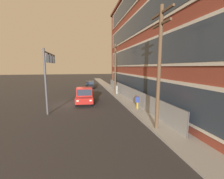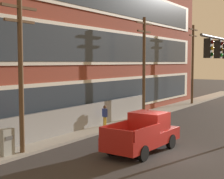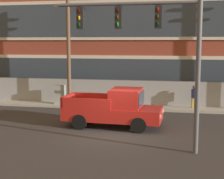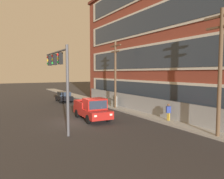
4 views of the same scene
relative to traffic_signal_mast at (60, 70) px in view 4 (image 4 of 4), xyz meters
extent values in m
plane|color=#333030|center=(-1.92, 2.21, -4.67)|extent=(160.00, 160.00, 0.00)
cube|color=#9E9B93|center=(-1.92, 9.35, -4.59)|extent=(80.00, 2.18, 0.16)
cube|color=brown|center=(2.89, 15.26, 3.21)|extent=(41.74, 9.64, 15.77)
cube|color=beige|center=(2.89, 10.38, -2.50)|extent=(38.40, 0.10, 2.84)
cube|color=#2D3844|center=(2.89, 10.32, -2.50)|extent=(36.73, 0.06, 2.37)
cube|color=beige|center=(2.89, 10.38, 1.44)|extent=(38.40, 0.10, 2.84)
cube|color=#2D3844|center=(2.89, 10.32, 1.44)|extent=(36.73, 0.06, 2.37)
cube|color=beige|center=(2.89, 10.38, 5.38)|extent=(38.40, 0.10, 2.84)
cube|color=#2D3844|center=(2.89, 10.32, 5.38)|extent=(36.73, 0.06, 2.37)
cube|color=gray|center=(-3.41, 9.82, -3.74)|extent=(25.36, 0.04, 1.86)
cylinder|color=#4C4C51|center=(-16.09, 9.82, -3.74)|extent=(0.06, 0.06, 1.86)
cylinder|color=#4C4C51|center=(-3.41, 9.82, -2.81)|extent=(25.36, 0.05, 0.05)
cylinder|color=#4C4C51|center=(1.84, 0.00, -1.48)|extent=(0.20, 0.20, 6.38)
cylinder|color=#4C4C51|center=(-1.06, 0.00, 1.41)|extent=(5.80, 0.14, 0.14)
cube|color=black|center=(0.23, 0.00, 0.86)|extent=(0.28, 0.32, 0.90)
cylinder|color=red|center=(0.23, -0.18, 1.14)|extent=(0.04, 0.18, 0.18)
cylinder|color=#503E08|center=(0.23, -0.18, 0.86)|extent=(0.04, 0.18, 0.18)
cylinder|color=#0A4011|center=(0.23, -0.18, 0.58)|extent=(0.04, 0.18, 0.18)
cube|color=black|center=(-1.38, 0.00, 0.86)|extent=(0.28, 0.32, 0.90)
cylinder|color=#4B0807|center=(-1.38, -0.18, 1.14)|extent=(0.04, 0.18, 0.18)
cylinder|color=#503E08|center=(-1.38, -0.18, 0.86)|extent=(0.04, 0.18, 0.18)
cylinder|color=green|center=(-1.38, -0.18, 0.58)|extent=(0.04, 0.18, 0.18)
cube|color=black|center=(-2.99, 0.00, 0.86)|extent=(0.28, 0.32, 0.90)
cylinder|color=#4B0807|center=(-2.99, -0.18, 1.14)|extent=(0.04, 0.18, 0.18)
cylinder|color=gold|center=(-2.99, -0.18, 0.86)|extent=(0.04, 0.18, 0.18)
cylinder|color=#0A4011|center=(-2.99, -0.18, 0.58)|extent=(0.04, 0.18, 0.18)
cube|color=#AD1E19|center=(-2.34, 3.71, -3.92)|extent=(5.29, 2.29, 0.70)
cube|color=#AD1E19|center=(-1.61, 3.67, -3.07)|extent=(1.65, 1.96, 1.00)
cube|color=#283342|center=(-0.81, 3.64, -3.07)|extent=(0.14, 1.69, 0.75)
cube|color=#AD1E19|center=(-3.47, 4.73, -3.29)|extent=(2.61, 0.24, 0.56)
cube|color=#AD1E19|center=(-3.55, 2.79, -3.29)|extent=(2.61, 0.24, 0.56)
cube|color=#AD1E19|center=(-4.90, 3.82, -3.29)|extent=(0.19, 1.98, 0.56)
cylinder|color=black|center=(-0.74, 4.58, -4.27)|extent=(0.81, 0.30, 0.80)
cylinder|color=black|center=(-0.82, 2.69, -4.27)|extent=(0.81, 0.30, 0.80)
cylinder|color=black|center=(-3.86, 4.72, -4.27)|extent=(0.81, 0.30, 0.80)
cylinder|color=black|center=(-3.94, 2.83, -4.27)|extent=(0.81, 0.30, 0.80)
cube|color=white|center=(0.32, 4.31, -3.81)|extent=(0.07, 0.24, 0.16)
cube|color=white|center=(0.25, 2.87, -3.81)|extent=(0.07, 0.24, 0.16)
cube|color=black|center=(-15.97, 5.15, -4.03)|extent=(4.22, 2.15, 0.64)
cube|color=#283342|center=(-15.81, 5.14, -3.41)|extent=(2.16, 1.78, 0.60)
cylinder|color=black|center=(-17.30, 4.36, -4.35)|extent=(0.65, 0.24, 0.64)
cylinder|color=black|center=(-17.18, 6.11, -4.35)|extent=(0.65, 0.24, 0.64)
cylinder|color=black|center=(-14.77, 4.19, -4.35)|extent=(0.65, 0.24, 0.64)
cylinder|color=black|center=(-14.65, 5.93, -4.35)|extent=(0.65, 0.24, 0.64)
cylinder|color=brown|center=(-6.40, 8.67, -0.58)|extent=(0.26, 0.26, 8.18)
cube|color=brown|center=(-6.40, 8.67, 3.01)|extent=(2.31, 0.14, 0.14)
cube|color=brown|center=(-6.40, 8.67, 2.31)|extent=(1.97, 0.14, 0.14)
cylinder|color=brown|center=(7.37, 8.70, -0.33)|extent=(0.26, 0.26, 8.67)
cube|color=brown|center=(7.37, 8.70, 3.50)|extent=(2.68, 0.14, 0.14)
cube|color=brown|center=(7.37, 8.70, 2.80)|extent=(2.28, 0.14, 0.14)
cube|color=#939993|center=(-7.22, 8.96, -3.91)|extent=(0.72, 0.48, 1.51)
cube|color=#515151|center=(-7.22, 8.71, -3.61)|extent=(0.50, 0.02, 0.20)
cylinder|color=#B7932D|center=(2.04, 9.21, -4.24)|extent=(0.14, 0.14, 0.85)
cylinder|color=#B7932D|center=(2.22, 9.21, -4.24)|extent=(0.14, 0.14, 0.85)
cube|color=navy|center=(2.13, 9.21, -3.52)|extent=(0.39, 0.46, 0.60)
sphere|color=brown|center=(2.13, 9.21, -3.10)|extent=(0.24, 0.24, 0.24)
camera|label=1|loc=(17.03, 3.37, -0.04)|focal=24.00mm
camera|label=2|loc=(-18.73, -4.89, 0.21)|focal=55.00mm
camera|label=3|loc=(1.09, -14.05, -0.14)|focal=55.00mm
camera|label=4|loc=(16.50, -4.73, -0.19)|focal=35.00mm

